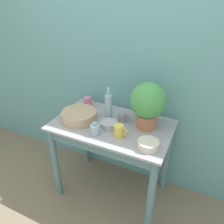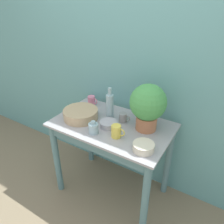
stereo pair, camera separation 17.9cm
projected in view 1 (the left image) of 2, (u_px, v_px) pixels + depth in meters
The scene contains 12 objects.
ground_plane at pixel (98, 213), 2.05m from camera, with size 12.00×12.00×0.00m, color #7F7056.
wall_back at pixel (129, 69), 2.01m from camera, with size 6.00×0.05×2.40m.
counter_table at pixel (111, 143), 1.98m from camera, with size 1.03×0.64×0.81m.
potted_plant at pixel (148, 103), 1.76m from camera, with size 0.30×0.30×0.40m.
bowl_wash_large at pixel (79, 116), 1.95m from camera, with size 0.31×0.31×0.09m.
bottle_tall at pixel (109, 106), 1.93m from camera, with size 0.07×0.07×0.30m.
bottle_short at pixel (95, 129), 1.75m from camera, with size 0.08×0.08×0.11m.
mug_pink at pixel (88, 102), 2.18m from camera, with size 0.11×0.07×0.09m.
mug_grey at pixel (123, 117), 1.93m from camera, with size 0.10×0.07×0.08m.
mug_yellow at pixel (119, 131), 1.72m from camera, with size 0.12×0.08×0.10m.
bowl_small_steel at pixel (109, 124), 1.86m from camera, with size 0.15×0.15×0.05m.
bowl_small_cream at pixel (148, 145), 1.61m from camera, with size 0.16×0.16×0.06m.
Camera 1 is at (0.69, -1.14, 1.83)m, focal length 35.00 mm.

